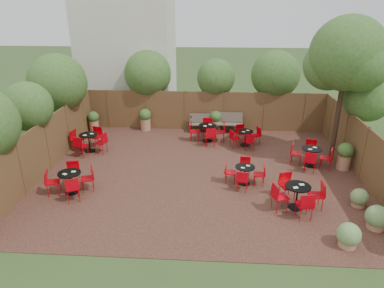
{
  "coord_description": "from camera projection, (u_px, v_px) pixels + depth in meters",
  "views": [
    {
      "loc": [
        0.44,
        -12.22,
        6.2
      ],
      "look_at": [
        -0.39,
        0.5,
        1.0
      ],
      "focal_mm": 32.91,
      "sensor_mm": 36.0,
      "label": 1
    }
  ],
  "objects": [
    {
      "name": "neighbour_building",
      "position": [
        128.0,
        43.0,
        19.8
      ],
      "size": [
        5.0,
        4.0,
        8.0
      ],
      "primitive_type": "cube",
      "color": "beige",
      "rests_on": "ground"
    },
    {
      "name": "bistro_tables",
      "position": [
        205.0,
        156.0,
        13.99
      ],
      "size": [
        10.99,
        7.29,
        0.92
      ],
      "color": "black",
      "rests_on": "courtyard_paving"
    },
    {
      "name": "fence_right",
      "position": [
        364.0,
        153.0,
        12.92
      ],
      "size": [
        0.08,
        10.0,
        2.0
      ],
      "primitive_type": "cube",
      "color": "brown",
      "rests_on": "ground"
    },
    {
      "name": "park_bench_left",
      "position": [
        204.0,
        123.0,
        17.75
      ],
      "size": [
        1.47,
        0.48,
        0.91
      ],
      "rotation": [
        0.0,
        0.0,
        -0.0
      ],
      "color": "brown",
      "rests_on": "courtyard_paving"
    },
    {
      "name": "park_bench_right",
      "position": [
        226.0,
        122.0,
        17.67
      ],
      "size": [
        1.63,
        0.57,
        1.0
      ],
      "rotation": [
        0.0,
        0.0,
        -0.03
      ],
      "color": "brown",
      "rests_on": "courtyard_paving"
    },
    {
      "name": "ground",
      "position": [
        201.0,
        173.0,
        13.65
      ],
      "size": [
        80.0,
        80.0,
        0.0
      ],
      "primitive_type": "plane",
      "color": "#354F23",
      "rests_on": "ground"
    },
    {
      "name": "courtyard_tree",
      "position": [
        347.0,
        58.0,
        13.25
      ],
      "size": [
        2.93,
        2.85,
        5.76
      ],
      "rotation": [
        0.0,
        0.0,
        -0.06
      ],
      "color": "black",
      "rests_on": "courtyard_paving"
    },
    {
      "name": "fence_back",
      "position": [
        205.0,
        111.0,
        17.9
      ],
      "size": [
        12.0,
        0.08,
        2.0
      ],
      "primitive_type": "cube",
      "color": "brown",
      "rests_on": "ground"
    },
    {
      "name": "overhang_foliage",
      "position": [
        152.0,
        86.0,
        15.55
      ],
      "size": [
        15.47,
        10.69,
        2.61
      ],
      "color": "#31581C",
      "rests_on": "ground"
    },
    {
      "name": "courtyard_paving",
      "position": [
        201.0,
        173.0,
        13.65
      ],
      "size": [
        12.0,
        10.0,
        0.02
      ],
      "primitive_type": "cube",
      "color": "#331815",
      "rests_on": "ground"
    },
    {
      "name": "fence_left",
      "position": [
        47.0,
        145.0,
        13.63
      ],
      "size": [
        0.08,
        10.0,
        2.0
      ],
      "primitive_type": "cube",
      "color": "brown",
      "rests_on": "ground"
    },
    {
      "name": "low_shrubs",
      "position": [
        363.0,
        218.0,
        10.2
      ],
      "size": [
        1.76,
        2.68,
        0.73
      ],
      "color": "#A17050",
      "rests_on": "courtyard_paving"
    },
    {
      "name": "planters",
      "position": [
        195.0,
        127.0,
        16.76
      ],
      "size": [
        11.81,
        4.61,
        1.11
      ],
      "color": "#A17050",
      "rests_on": "courtyard_paving"
    }
  ]
}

